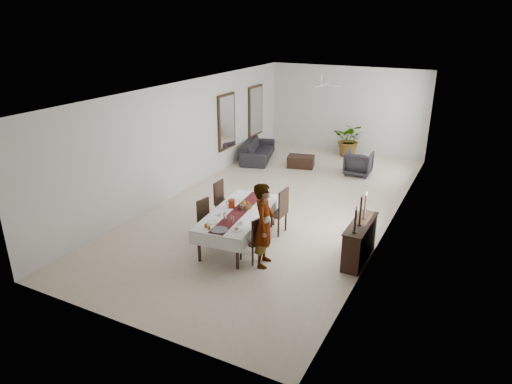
% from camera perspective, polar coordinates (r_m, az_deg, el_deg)
% --- Properties ---
extents(floor, '(6.00, 12.00, 0.00)m').
position_cam_1_polar(floor, '(12.70, 2.91, -1.56)').
color(floor, beige).
rests_on(floor, ground).
extents(ceiling, '(6.00, 12.00, 0.02)m').
position_cam_1_polar(ceiling, '(11.84, 3.20, 12.87)').
color(ceiling, white).
rests_on(ceiling, wall_back).
extents(wall_back, '(6.00, 0.02, 3.20)m').
position_cam_1_polar(wall_back, '(17.68, 11.22, 10.02)').
color(wall_back, silver).
rests_on(wall_back, floor).
extents(wall_front, '(6.00, 0.02, 3.20)m').
position_cam_1_polar(wall_front, '(7.47, -16.41, -6.04)').
color(wall_front, silver).
rests_on(wall_front, floor).
extents(wall_left, '(0.02, 12.00, 3.20)m').
position_cam_1_polar(wall_left, '(13.63, -8.60, 6.91)').
color(wall_left, silver).
rests_on(wall_left, floor).
extents(wall_right, '(0.02, 12.00, 3.20)m').
position_cam_1_polar(wall_right, '(11.34, 17.02, 3.28)').
color(wall_right, silver).
rests_on(wall_right, floor).
extents(dining_table_top, '(1.25, 2.50, 0.05)m').
position_cam_1_polar(dining_table_top, '(10.36, -2.12, -2.62)').
color(dining_table_top, black).
rests_on(dining_table_top, table_leg_fl).
extents(table_leg_fl, '(0.08, 0.08, 0.70)m').
position_cam_1_polar(table_leg_fl, '(9.78, -7.12, -6.77)').
color(table_leg_fl, black).
rests_on(table_leg_fl, floor).
extents(table_leg_fr, '(0.08, 0.08, 0.70)m').
position_cam_1_polar(table_leg_fr, '(9.43, -2.34, -7.72)').
color(table_leg_fr, black).
rests_on(table_leg_fr, floor).
extents(table_leg_bl, '(0.08, 0.08, 0.70)m').
position_cam_1_polar(table_leg_bl, '(11.64, -1.90, -1.88)').
color(table_leg_bl, black).
rests_on(table_leg_bl, floor).
extents(table_leg_br, '(0.08, 0.08, 0.70)m').
position_cam_1_polar(table_leg_br, '(11.35, 2.21, -2.50)').
color(table_leg_br, black).
rests_on(table_leg_br, floor).
extents(tablecloth_top, '(1.45, 2.70, 0.01)m').
position_cam_1_polar(tablecloth_top, '(10.35, -2.13, -2.47)').
color(tablecloth_top, white).
rests_on(tablecloth_top, dining_table_top).
extents(tablecloth_drape_left, '(0.29, 2.57, 0.30)m').
position_cam_1_polar(tablecloth_drape_left, '(10.64, -5.03, -2.72)').
color(tablecloth_drape_left, white).
rests_on(tablecloth_drape_left, dining_table_top).
extents(tablecloth_drape_right, '(0.29, 2.57, 0.30)m').
position_cam_1_polar(tablecloth_drape_right, '(10.21, 0.92, -3.69)').
color(tablecloth_drape_right, white).
rests_on(tablecloth_drape_right, dining_table_top).
extents(tablecloth_drape_near, '(1.18, 0.14, 0.30)m').
position_cam_1_polar(tablecloth_drape_near, '(9.36, -5.21, -6.23)').
color(tablecloth_drape_near, white).
rests_on(tablecloth_drape_near, dining_table_top).
extents(tablecloth_drape_far, '(1.18, 0.14, 0.30)m').
position_cam_1_polar(tablecloth_drape_far, '(11.51, 0.39, -0.73)').
color(tablecloth_drape_far, white).
rests_on(tablecloth_drape_far, dining_table_top).
extents(table_runner, '(0.62, 2.53, 0.00)m').
position_cam_1_polar(table_runner, '(10.35, -2.13, -2.43)').
color(table_runner, maroon).
rests_on(table_runner, tablecloth_top).
extents(red_pitcher, '(0.17, 0.17, 0.20)m').
position_cam_1_polar(red_pitcher, '(10.53, -3.07, -1.44)').
color(red_pitcher, maroon).
rests_on(red_pitcher, tablecloth_top).
extents(pitcher_handle, '(0.12, 0.03, 0.12)m').
position_cam_1_polar(pitcher_handle, '(10.56, -3.49, -1.37)').
color(pitcher_handle, maroon).
rests_on(pitcher_handle, red_pitcher).
extents(wine_glass_near, '(0.07, 0.07, 0.17)m').
position_cam_1_polar(wine_glass_near, '(9.73, -2.98, -3.52)').
color(wine_glass_near, silver).
rests_on(wine_glass_near, tablecloth_top).
extents(wine_glass_mid, '(0.07, 0.07, 0.17)m').
position_cam_1_polar(wine_glass_mid, '(9.89, -3.92, -3.09)').
color(wine_glass_mid, white).
rests_on(wine_glass_mid, tablecloth_top).
extents(wine_glass_far, '(0.07, 0.07, 0.17)m').
position_cam_1_polar(wine_glass_far, '(10.34, -1.77, -1.94)').
color(wine_glass_far, white).
rests_on(wine_glass_far, tablecloth_top).
extents(teacup_right, '(0.09, 0.09, 0.06)m').
position_cam_1_polar(teacup_right, '(9.73, -1.88, -3.86)').
color(teacup_right, white).
rests_on(teacup_right, saucer_right).
extents(saucer_right, '(0.15, 0.15, 0.01)m').
position_cam_1_polar(saucer_right, '(9.74, -1.88, -3.99)').
color(saucer_right, white).
rests_on(saucer_right, tablecloth_top).
extents(teacup_left, '(0.09, 0.09, 0.06)m').
position_cam_1_polar(teacup_left, '(10.16, -4.46, -2.78)').
color(teacup_left, white).
rests_on(teacup_left, saucer_left).
extents(saucer_left, '(0.15, 0.15, 0.01)m').
position_cam_1_polar(saucer_left, '(10.17, -4.46, -2.90)').
color(saucer_left, white).
rests_on(saucer_left, tablecloth_top).
extents(plate_near_right, '(0.24, 0.24, 0.02)m').
position_cam_1_polar(plate_near_right, '(9.48, -2.42, -4.73)').
color(plate_near_right, silver).
rests_on(plate_near_right, tablecloth_top).
extents(bread_near_right, '(0.09, 0.09, 0.09)m').
position_cam_1_polar(bread_near_right, '(9.46, -2.42, -4.58)').
color(bread_near_right, tan).
rests_on(bread_near_right, plate_near_right).
extents(plate_near_left, '(0.24, 0.24, 0.02)m').
position_cam_1_polar(plate_near_left, '(9.84, -5.45, -3.78)').
color(plate_near_left, white).
rests_on(plate_near_left, tablecloth_top).
extents(plate_far_left, '(0.24, 0.24, 0.02)m').
position_cam_1_polar(plate_far_left, '(10.93, -2.55, -1.08)').
color(plate_far_left, white).
rests_on(plate_far_left, tablecloth_top).
extents(serving_tray, '(0.36, 0.36, 0.02)m').
position_cam_1_polar(serving_tray, '(9.48, -4.62, -4.76)').
color(serving_tray, '#434348').
rests_on(serving_tray, tablecloth_top).
extents(jam_jar_a, '(0.06, 0.06, 0.08)m').
position_cam_1_polar(jam_jar_a, '(9.53, -5.90, -4.47)').
color(jam_jar_a, '#9A6016').
rests_on(jam_jar_a, tablecloth_top).
extents(jam_jar_b, '(0.06, 0.06, 0.08)m').
position_cam_1_polar(jam_jar_b, '(9.62, -6.28, -4.23)').
color(jam_jar_b, '#964715').
rests_on(jam_jar_b, tablecloth_top).
extents(fruit_basket, '(0.30, 0.30, 0.10)m').
position_cam_1_polar(fruit_basket, '(10.52, -1.35, -1.72)').
color(fruit_basket, brown).
rests_on(fruit_basket, tablecloth_top).
extents(fruit_red, '(0.09, 0.09, 0.09)m').
position_cam_1_polar(fruit_red, '(10.50, -1.16, -1.33)').
color(fruit_red, maroon).
rests_on(fruit_red, fruit_basket).
extents(fruit_green, '(0.08, 0.08, 0.08)m').
position_cam_1_polar(fruit_green, '(10.53, -1.49, -1.25)').
color(fruit_green, '#568E2A').
rests_on(fruit_green, fruit_basket).
extents(fruit_yellow, '(0.08, 0.08, 0.08)m').
position_cam_1_polar(fruit_yellow, '(10.45, -1.46, -1.44)').
color(fruit_yellow, gold).
rests_on(fruit_yellow, fruit_basket).
extents(chair_right_near_seat, '(0.55, 0.55, 0.05)m').
position_cam_1_polar(chair_right_near_seat, '(9.71, -0.42, -6.07)').
color(chair_right_near_seat, black).
rests_on(chair_right_near_seat, chair_right_near_leg_fl).
extents(chair_right_near_leg_fl, '(0.06, 0.06, 0.44)m').
position_cam_1_polar(chair_right_near_leg_fl, '(9.60, -0.42, -8.06)').
color(chair_right_near_leg_fl, black).
rests_on(chair_right_near_leg_fl, floor).
extents(chair_right_near_leg_fr, '(0.06, 0.06, 0.44)m').
position_cam_1_polar(chair_right_near_leg_fr, '(9.83, 1.08, -7.33)').
color(chair_right_near_leg_fr, black).
rests_on(chair_right_near_leg_fr, floor).
extents(chair_right_near_leg_bl, '(0.06, 0.06, 0.44)m').
position_cam_1_polar(chair_right_near_leg_bl, '(9.83, -1.92, -7.33)').
color(chair_right_near_leg_bl, black).
rests_on(chair_right_near_leg_bl, floor).
extents(chair_right_near_leg_br, '(0.06, 0.06, 0.44)m').
position_cam_1_polar(chair_right_near_leg_br, '(10.05, -0.42, -6.64)').
color(chair_right_near_leg_br, black).
rests_on(chair_right_near_leg_br, floor).
extents(chair_right_near_back, '(0.17, 0.43, 0.56)m').
position_cam_1_polar(chair_right_near_back, '(9.45, 0.44, -4.84)').
color(chair_right_near_back, black).
rests_on(chair_right_near_back, chair_right_near_seat).
extents(chair_right_far_seat, '(0.50, 0.50, 0.05)m').
position_cam_1_polar(chair_right_far_seat, '(10.91, 2.40, -2.64)').
color(chair_right_far_seat, black).
rests_on(chair_right_far_seat, chair_right_far_leg_fl).
extents(chair_right_far_leg_fl, '(0.05, 0.05, 0.47)m').
position_cam_1_polar(chair_right_far_leg_fl, '(10.79, 2.82, -4.50)').
color(chair_right_far_leg_fl, black).
rests_on(chair_right_far_leg_fl, floor).
extents(chair_right_far_leg_fr, '(0.05, 0.05, 0.47)m').
position_cam_1_polar(chair_right_far_leg_fr, '(11.11, 3.74, -3.73)').
color(chair_right_far_leg_fr, black).
rests_on(chair_right_far_leg_fr, floor).
extents(chair_right_far_leg_bl, '(0.05, 0.05, 0.47)m').
position_cam_1_polar(chair_right_far_leg_bl, '(10.95, 0.99, -4.07)').
color(chair_right_far_leg_bl, black).
rests_on(chair_right_far_leg_bl, floor).
extents(chair_right_far_leg_br, '(0.05, 0.05, 0.47)m').
position_cam_1_polar(chair_right_far_leg_br, '(11.26, 1.95, -3.32)').
color(chair_right_far_leg_br, black).
rests_on(chair_right_far_leg_br, floor).
extents(chair_right_far_back, '(0.06, 0.48, 0.61)m').
position_cam_1_polar(chair_right_far_back, '(10.70, 3.46, -1.27)').
color(chair_right_far_back, black).
rests_on(chair_right_far_back, chair_right_far_seat).
extents(chair_left_near_seat, '(0.46, 0.46, 0.04)m').
position_cam_1_polar(chair_left_near_seat, '(10.75, -5.92, -3.67)').
color(chair_left_near_seat, black).
rests_on(chair_left_near_seat, chair_left_near_leg_fl).
extents(chair_left_near_leg_fl, '(0.05, 0.05, 0.39)m').
position_cam_1_polar(chair_left_near_leg_fl, '(11.04, -5.88, -4.20)').
color(chair_left_near_leg_fl, black).
rests_on(chair_left_near_leg_fl, floor).
extents(chair_left_near_leg_fr, '(0.05, 0.05, 0.39)m').
position_cam_1_polar(chair_left_near_leg_fr, '(10.84, -7.08, -4.75)').
color(chair_left_near_leg_fr, black).
rests_on(chair_left_near_leg_fr, floor).
extents(chair_left_near_leg_bl, '(0.05, 0.05, 0.39)m').
position_cam_1_polar(chair_left_near_leg_bl, '(10.84, -4.67, -4.66)').
color(chair_left_near_leg_bl, black).
rests_on(chair_left_near_leg_bl, floor).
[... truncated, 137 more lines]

